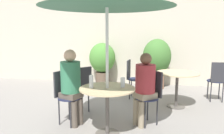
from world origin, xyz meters
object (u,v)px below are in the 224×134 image
(bistro_chair_1, at_px, (65,92))
(bistro_chair_2, at_px, (217,78))
(beer_glass_0, at_px, (91,82))
(potted_plant_0, at_px, (102,60))
(bistro_chair_3, at_px, (132,75))
(bistro_chair_0, at_px, (151,92))
(bistro_chair_4, at_px, (82,85))
(beer_glass_1, at_px, (123,82))
(cafe_table_far, at_px, (177,79))
(cafe_table_near, at_px, (107,97))
(potted_plant_1, at_px, (157,59))
(seated_person_1, at_px, (71,81))
(seated_person_0, at_px, (145,83))

(bistro_chair_1, xyz_separation_m, bistro_chair_2, (2.86, 1.67, 0.00))
(beer_glass_0, bearing_deg, potted_plant_0, 99.76)
(potted_plant_0, bearing_deg, bistro_chair_3, -50.42)
(bistro_chair_0, bearing_deg, bistro_chair_1, -120.00)
(bistro_chair_4, bearing_deg, beer_glass_1, 93.73)
(cafe_table_far, xyz_separation_m, beer_glass_1, (-0.95, -1.38, 0.20))
(cafe_table_far, bearing_deg, cafe_table_near, -128.53)
(bistro_chair_0, relative_size, bistro_chair_3, 1.00)
(beer_glass_1, distance_m, potted_plant_1, 2.93)
(bistro_chair_0, distance_m, beer_glass_0, 1.08)
(bistro_chair_4, height_order, seated_person_1, seated_person_1)
(cafe_table_far, height_order, potted_plant_1, potted_plant_1)
(cafe_table_far, distance_m, bistro_chair_3, 1.07)
(cafe_table_far, height_order, beer_glass_1, beer_glass_1)
(bistro_chair_4, bearing_deg, potted_plant_1, -170.93)
(seated_person_0, xyz_separation_m, potted_plant_1, (0.25, 2.51, 0.08))
(bistro_chair_0, relative_size, potted_plant_0, 0.73)
(bistro_chair_4, bearing_deg, potted_plant_0, -134.37)
(cafe_table_near, bearing_deg, bistro_chair_1, 159.56)
(beer_glass_0, bearing_deg, seated_person_1, 145.65)
(bistro_chair_3, bearing_deg, potted_plant_1, -24.42)
(seated_person_1, distance_m, beer_glass_1, 0.88)
(cafe_table_near, xyz_separation_m, bistro_chair_0, (0.64, 0.53, -0.04))
(cafe_table_far, xyz_separation_m, potted_plant_1, (-0.38, 1.49, 0.21))
(bistro_chair_3, height_order, potted_plant_1, potted_plant_1)
(bistro_chair_1, bearing_deg, bistro_chair_2, -39.36)
(bistro_chair_4, bearing_deg, beer_glass_0, 69.58)
(cafe_table_near, height_order, beer_glass_1, beer_glass_1)
(bistro_chair_2, bearing_deg, potted_plant_0, -23.40)
(bistro_chair_0, distance_m, bistro_chair_2, 2.02)
(bistro_chair_0, bearing_deg, cafe_table_near, -90.00)
(cafe_table_far, bearing_deg, bistro_chair_2, 28.33)
(beer_glass_1, relative_size, potted_plant_0, 0.12)
(bistro_chair_1, height_order, bistro_chair_3, same)
(bistro_chair_0, distance_m, potted_plant_1, 2.44)
(potted_plant_0, bearing_deg, beer_glass_0, -80.24)
(bistro_chair_1, xyz_separation_m, bistro_chair_3, (0.99, 1.64, 0.00))
(bistro_chair_1, distance_m, bistro_chair_4, 0.52)
(bistro_chair_2, bearing_deg, bistro_chair_1, 28.81)
(bistro_chair_1, height_order, beer_glass_0, beer_glass_0)
(cafe_table_far, relative_size, bistro_chair_4, 0.96)
(bistro_chair_0, xyz_separation_m, bistro_chair_4, (-1.30, 0.26, 0.00))
(cafe_table_far, distance_m, potted_plant_1, 1.55)
(bistro_chair_0, distance_m, bistro_chair_3, 1.47)
(cafe_table_near, xyz_separation_m, potted_plant_0, (-0.77, 3.11, 0.15))
(bistro_chair_0, distance_m, bistro_chair_1, 1.45)
(cafe_table_near, distance_m, beer_glass_1, 0.32)
(cafe_table_far, bearing_deg, bistro_chair_3, 154.25)
(seated_person_0, bearing_deg, bistro_chair_2, 94.89)
(seated_person_0, bearing_deg, bistro_chair_1, -123.10)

